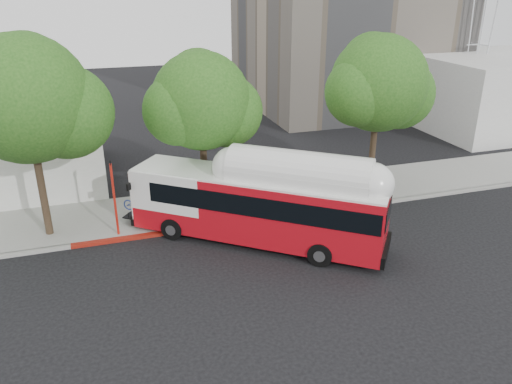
% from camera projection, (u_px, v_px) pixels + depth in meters
% --- Properties ---
extents(ground, '(120.00, 120.00, 0.00)m').
position_uv_depth(ground, '(257.00, 261.00, 22.48)').
color(ground, black).
rests_on(ground, ground).
extents(sidewalk, '(60.00, 5.00, 0.15)m').
position_uv_depth(sidewalk, '(221.00, 204.00, 28.16)').
color(sidewalk, gray).
rests_on(sidewalk, ground).
extents(curb_strip, '(60.00, 0.30, 0.15)m').
position_uv_depth(curb_strip, '(234.00, 223.00, 25.88)').
color(curb_strip, gray).
rests_on(curb_strip, ground).
extents(red_curb_segment, '(10.00, 0.32, 0.16)m').
position_uv_depth(red_curb_segment, '(176.00, 231.00, 25.03)').
color(red_curb_segment, maroon).
rests_on(red_curb_segment, ground).
extents(street_tree_left, '(6.67, 5.80, 9.74)m').
position_uv_depth(street_tree_left, '(38.00, 103.00, 22.40)').
color(street_tree_left, '#2D2116').
rests_on(street_tree_left, ground).
extents(street_tree_mid, '(5.75, 5.00, 8.62)m').
position_uv_depth(street_tree_mid, '(209.00, 104.00, 25.35)').
color(street_tree_mid, '#2D2116').
rests_on(street_tree_mid, ground).
extents(street_tree_right, '(6.21, 5.40, 9.18)m').
position_uv_depth(street_tree_right, '(385.00, 86.00, 27.87)').
color(street_tree_right, '#2D2116').
rests_on(street_tree_right, ground).
extents(transit_bus, '(11.66, 9.72, 3.85)m').
position_uv_depth(transit_bus, '(258.00, 207.00, 23.56)').
color(transit_bus, '#B20C16').
rests_on(transit_bus, ground).
extents(signal_pole, '(0.11, 0.38, 4.04)m').
position_uv_depth(signal_pole, '(114.00, 198.00, 23.89)').
color(signal_pole, red).
rests_on(signal_pole, ground).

